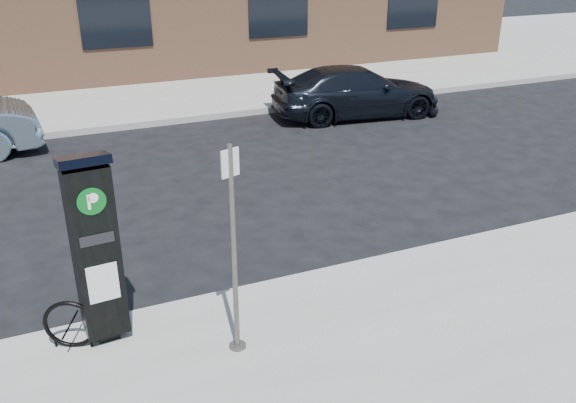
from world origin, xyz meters
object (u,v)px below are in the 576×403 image
parking_kiosk (95,248)px  car_dark (357,91)px  bike_rack (70,325)px  sign_pole (234,254)px

parking_kiosk → car_dark: size_ratio=0.51×
bike_rack → car_dark: 10.54m
bike_rack → sign_pole: bearing=-1.0°
car_dark → parking_kiosk: bearing=141.9°
parking_kiosk → sign_pole: sign_pole is taller
sign_pole → car_dark: bearing=33.9°
sign_pole → bike_rack: bearing=136.8°
sign_pole → bike_rack: sign_pole is taller
parking_kiosk → car_dark: bearing=40.6°
sign_pole → car_dark: size_ratio=0.54×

